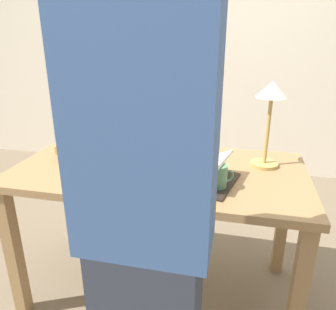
% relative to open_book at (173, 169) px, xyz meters
% --- Properties ---
extents(ground_plane, '(12.00, 12.00, 0.00)m').
position_rel_open_book_xyz_m(ground_plane, '(-0.09, 0.08, -0.77)').
color(ground_plane, '#70604C').
extents(wall_back, '(8.00, 0.06, 2.60)m').
position_rel_open_book_xyz_m(wall_back, '(-0.09, 1.91, 0.53)').
color(wall_back, beige).
rests_on(wall_back, ground_plane).
extents(reading_desk, '(1.38, 0.71, 0.73)m').
position_rel_open_book_xyz_m(reading_desk, '(-0.09, 0.08, -0.14)').
color(reading_desk, '#937047').
rests_on(reading_desk, ground_plane).
extents(open_book, '(0.60, 0.40, 0.12)m').
position_rel_open_book_xyz_m(open_book, '(0.00, 0.00, 0.00)').
color(open_book, black).
rests_on(open_book, reading_desk).
extents(book_stack_tall, '(0.21, 0.30, 0.12)m').
position_rel_open_book_xyz_m(book_stack_tall, '(-0.52, 0.18, 0.02)').
color(book_stack_tall, '#1E284C').
rests_on(book_stack_tall, reading_desk).
extents(book_standing_upright, '(0.02, 0.17, 0.21)m').
position_rel_open_book_xyz_m(book_standing_upright, '(-0.36, 0.19, 0.07)').
color(book_standing_upright, brown).
rests_on(book_standing_upright, reading_desk).
extents(reading_lamp, '(0.14, 0.14, 0.41)m').
position_rel_open_book_xyz_m(reading_lamp, '(0.41, 0.22, 0.27)').
color(reading_lamp, tan).
rests_on(reading_lamp, reading_desk).
extents(coffee_mug, '(0.10, 0.07, 0.10)m').
position_rel_open_book_xyz_m(coffee_mug, '(0.21, -0.08, 0.02)').
color(coffee_mug, '#4C7F5B').
rests_on(coffee_mug, reading_desk).
extents(pencil, '(0.09, 0.15, 0.01)m').
position_rel_open_book_xyz_m(pencil, '(0.10, -0.20, -0.03)').
color(pencil, gold).
rests_on(pencil, reading_desk).
extents(person_reader, '(0.36, 0.22, 1.65)m').
position_rel_open_book_xyz_m(person_reader, '(0.05, -0.59, 0.05)').
color(person_reader, '#2D3342').
rests_on(person_reader, ground_plane).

